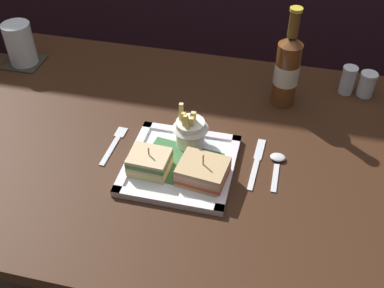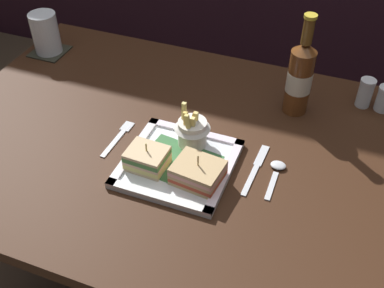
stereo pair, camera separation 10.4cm
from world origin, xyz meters
TOP-DOWN VIEW (x-y plane):
  - dining_table at (0.00, 0.00)m, footprint 1.32×0.82m
  - square_plate at (-0.04, -0.08)m, footprint 0.24×0.24m
  - sandwich_half_left at (-0.10, -0.11)m, footprint 0.09×0.07m
  - sandwich_half_right at (0.02, -0.11)m, footprint 0.11×0.09m
  - fries_cup at (-0.03, -0.01)m, footprint 0.08×0.08m
  - beer_bottle at (0.16, 0.22)m, footprint 0.06×0.06m
  - drink_coaster at (-0.59, 0.24)m, footprint 0.10×0.10m
  - water_glass at (-0.59, 0.24)m, footprint 0.08×0.08m
  - fork at (-0.21, -0.03)m, footprint 0.03×0.14m
  - knife at (0.13, -0.02)m, footprint 0.02×0.17m
  - spoon at (0.17, -0.02)m, footprint 0.03×0.12m
  - salt_shaker at (0.32, 0.30)m, footprint 0.04×0.04m
  - pepper_shaker at (0.37, 0.30)m, footprint 0.04×0.04m

SIDE VIEW (x-z plane):
  - dining_table at x=0.00m, z-range 0.22..0.95m
  - fork at x=-0.21m, z-range 0.74..0.74m
  - knife at x=0.13m, z-range 0.74..0.74m
  - drink_coaster at x=-0.59m, z-range 0.74..0.74m
  - spoon at x=0.17m, z-range 0.74..0.75m
  - square_plate at x=-0.04m, z-range 0.73..0.75m
  - pepper_shaker at x=0.37m, z-range 0.73..0.80m
  - sandwich_half_right at x=0.02m, z-range 0.73..0.80m
  - sandwich_half_left at x=-0.10m, z-range 0.74..0.80m
  - salt_shaker at x=0.32m, z-range 0.73..0.81m
  - water_glass at x=-0.59m, z-range 0.73..0.85m
  - fries_cup at x=-0.03m, z-range 0.74..0.85m
  - beer_bottle at x=0.16m, z-range 0.71..0.97m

